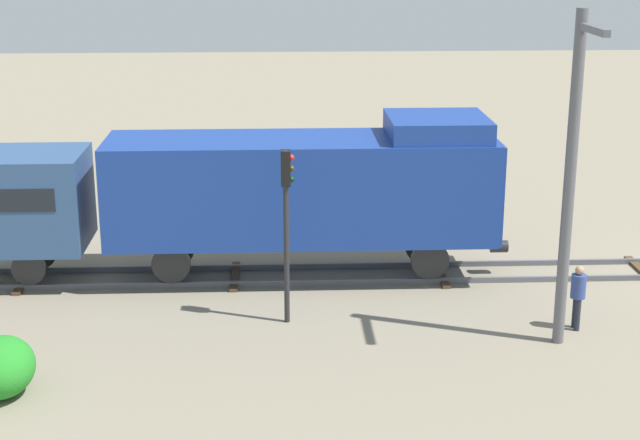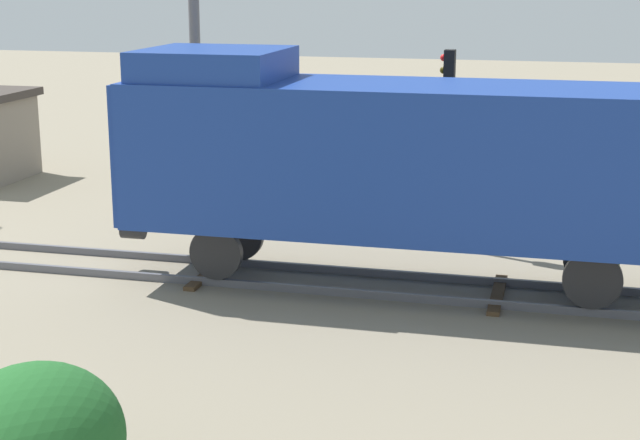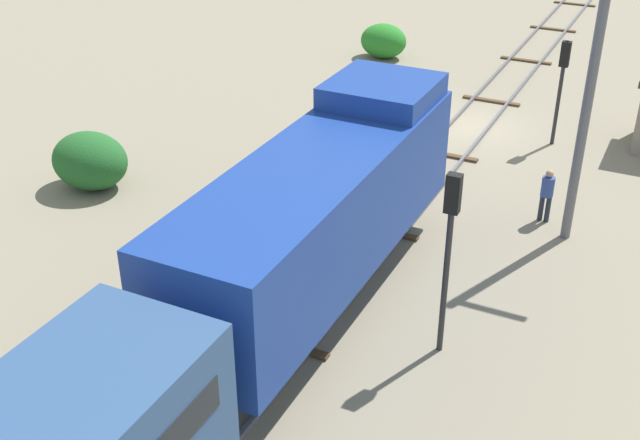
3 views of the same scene
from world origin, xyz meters
name	(u,v)px [view 3 (image 3 of 3)]	position (x,y,z in m)	size (l,w,h in m)	color
ground_plane	(470,127)	(0.00, 0.00, 0.00)	(109.20, 109.20, 0.00)	gray
railway_track	(470,125)	(0.00, 0.00, 0.07)	(2.40, 72.80, 0.16)	#595960
locomotive	(323,204)	(0.00, 13.00, 2.77)	(2.90, 11.60, 4.60)	navy
traffic_signal_near	(562,73)	(-3.20, 0.23, 2.69)	(0.32, 0.34, 3.84)	#262628
traffic_signal_mid	(450,233)	(-3.40, 13.66, 3.16)	(0.32, 0.34, 4.57)	#262628
worker_near_track	(417,89)	(2.40, -0.51, 1.00)	(0.38, 0.38, 1.70)	#262B38
worker_by_signal	(547,191)	(-4.20, 6.29, 1.00)	(0.38, 0.38, 1.70)	#262B38
catenary_mast	(591,98)	(-5.06, 6.98, 4.32)	(1.94, 0.28, 8.14)	#595960
bush_mid	(383,41)	(6.35, -6.67, 0.81)	(2.23, 1.82, 1.62)	#277B26
bush_far	(90,161)	(9.62, 10.50, 0.94)	(2.58, 2.11, 1.88)	#215B26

